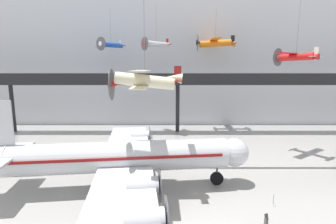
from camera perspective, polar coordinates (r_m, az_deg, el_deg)
name	(u,v)px	position (r m, az deg, el deg)	size (l,w,h in m)	color
hangar_back_wall	(176,59)	(54.67, 1.80, 11.54)	(140.00, 3.00, 27.02)	silver
mezzanine_walkway	(178,83)	(46.49, 2.10, 6.38)	(110.00, 3.20, 10.74)	black
airliner_silver_main	(117,158)	(25.63, -11.13, -9.72)	(26.33, 30.06, 8.87)	silver
suspended_plane_blue_trainer	(111,45)	(49.91, -12.36, 14.05)	(6.07, 5.55, 7.59)	#1E4CAD
suspended_plane_red_highwing	(296,57)	(38.46, 26.02, 10.80)	(6.14, 5.70, 10.20)	red
suspended_plane_cream_biplane	(144,80)	(22.60, -5.19, 6.89)	(6.32, 7.72, 13.08)	beige
suspended_plane_orange_highwing	(215,43)	(50.48, 10.19, 14.55)	(7.15, 8.76, 7.52)	orange
suspended_plane_silver_racer	(156,44)	(47.36, -2.63, 14.55)	(5.42, 5.84, 7.66)	silver
stanchion_barrier	(273,202)	(25.31, 21.87, -17.72)	(0.36, 0.36, 1.08)	#B2B5BA
info_sign_pedestal	(266,222)	(22.09, 20.50, -21.51)	(0.16, 0.78, 1.24)	#4C4C51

